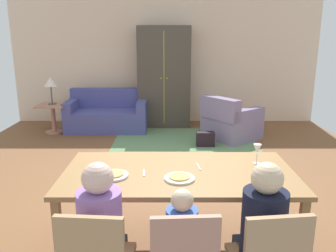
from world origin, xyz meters
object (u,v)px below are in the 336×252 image
object	(u,v)px
dining_table	(179,178)
handbag	(205,139)
side_table	(53,114)
couch	(108,115)
person_man	(103,242)
armchair	(230,122)
table_lamp	(50,83)
plate_near_child	(179,178)
person_woman	(260,242)
wine_glass	(257,150)
plate_near_man	(113,175)
armoire	(164,77)

from	to	relation	value
dining_table	handbag	world-z (taller)	dining_table
side_table	couch	bearing A→B (deg)	13.86
dining_table	person_man	size ratio (longest dim) A/B	1.79
couch	armchair	size ratio (longest dim) A/B	1.35
person_man	side_table	bearing A→B (deg)	111.71
dining_table	table_lamp	distance (m)	4.63
side_table	table_lamp	bearing A→B (deg)	0.00
plate_near_child	armchair	world-z (taller)	armchair
person_woman	handbag	world-z (taller)	person_woman
dining_table	wine_glass	xyz separation A→B (m)	(0.72, 0.18, 0.20)
plate_near_man	person_woman	distance (m)	1.25
person_man	handbag	world-z (taller)	person_man
dining_table	side_table	xyz separation A→B (m)	(-2.39, 3.95, -0.32)
plate_near_child	person_man	size ratio (longest dim) A/B	0.23
armoire	table_lamp	distance (m)	2.30
person_woman	armoire	world-z (taller)	armoire
plate_near_man	table_lamp	distance (m)	4.47
plate_near_man	wine_glass	xyz separation A→B (m)	(1.26, 0.30, 0.12)
plate_near_child	armchair	size ratio (longest dim) A/B	0.21
plate_near_child	table_lamp	size ratio (longest dim) A/B	0.46
dining_table	handbag	distance (m)	3.15
armoire	table_lamp	xyz separation A→B (m)	(-2.22, -0.64, -0.04)
plate_near_child	wine_glass	size ratio (longest dim) A/B	1.34
dining_table	wine_glass	size ratio (longest dim) A/B	10.68
plate_near_child	armchair	xyz separation A→B (m)	(1.07, 3.70, -0.45)
dining_table	armoire	bearing A→B (deg)	92.20
side_table	handbag	distance (m)	3.10
person_man	handbag	xyz separation A→B (m)	(1.11, 3.74, -0.38)
plate_near_man	side_table	distance (m)	4.49
side_table	dining_table	bearing A→B (deg)	-58.81
armchair	table_lamp	xyz separation A→B (m)	(-3.46, 0.43, 0.69)
wine_glass	side_table	xyz separation A→B (m)	(-3.11, 3.77, -0.52)
wine_glass	armoire	xyz separation A→B (m)	(-0.89, 4.41, 0.16)
person_man	table_lamp	bearing A→B (deg)	111.71
plate_near_child	person_woman	size ratio (longest dim) A/B	0.23
person_woman	armoire	distance (m)	5.35
dining_table	armchair	size ratio (longest dim) A/B	1.66
wine_glass	armoire	distance (m)	4.50
wine_glass	person_man	distance (m)	1.58
armoire	wine_glass	bearing A→B (deg)	-78.57
wine_glass	handbag	xyz separation A→B (m)	(-0.15, 2.87, -0.76)
table_lamp	side_table	bearing A→B (deg)	0.00
armchair	couch	bearing A→B (deg)	164.07
plate_near_man	couch	bearing A→B (deg)	100.47
person_man	armchair	size ratio (longest dim) A/B	0.92
dining_table	table_lamp	world-z (taller)	table_lamp
wine_glass	couch	world-z (taller)	wine_glass
armchair	armoire	distance (m)	1.80
table_lamp	armoire	bearing A→B (deg)	16.02
wine_glass	person_woman	xyz separation A→B (m)	(-0.17, -0.87, -0.38)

